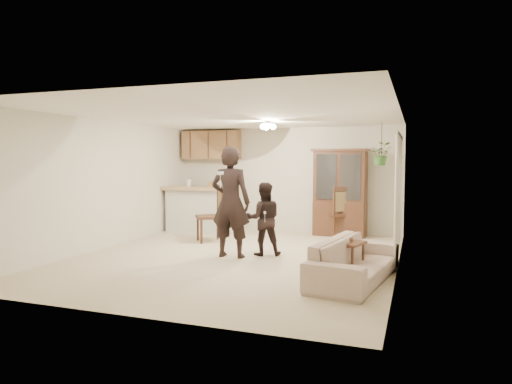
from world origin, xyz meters
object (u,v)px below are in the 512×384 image
(china_hutch, at_px, (340,193))
(adult, at_px, (231,207))
(chair_hutch_right, at_px, (339,222))
(chair_bar, at_px, (190,216))
(side_table, at_px, (346,258))
(chair_hutch_left, at_px, (210,226))
(child, at_px, (264,218))
(sofa, at_px, (355,256))

(china_hutch, bearing_deg, adult, -111.64)
(chair_hutch_right, bearing_deg, adult, 30.75)
(chair_bar, distance_m, chair_hutch_right, 3.76)
(side_table, height_order, chair_hutch_left, chair_hutch_left)
(chair_bar, distance_m, chair_hutch_left, 2.05)
(side_table, bearing_deg, chair_hutch_right, 100.81)
(child, distance_m, chair_hutch_right, 2.72)
(china_hutch, height_order, chair_hutch_left, china_hutch)
(sofa, bearing_deg, side_table, 44.42)
(child, xyz_separation_m, china_hutch, (0.96, 2.60, 0.30))
(chair_hutch_right, bearing_deg, chair_hutch_left, 0.37)
(chair_bar, bearing_deg, child, -21.90)
(chair_bar, bearing_deg, adult, -31.20)
(adult, xyz_separation_m, chair_bar, (-2.31, 2.87, -0.60))
(sofa, relative_size, chair_bar, 1.75)
(sofa, bearing_deg, chair_hutch_right, 22.02)
(side_table, bearing_deg, sofa, -55.11)
(child, bearing_deg, adult, 13.10)
(chair_hutch_right, bearing_deg, sofa, 69.93)
(child, xyz_separation_m, chair_hutch_left, (-1.52, 0.93, -0.34))
(chair_hutch_left, bearing_deg, adult, 1.88)
(china_hutch, bearing_deg, chair_bar, -174.16)
(side_table, xyz_separation_m, chair_bar, (-4.44, 3.55, 0.03))
(child, height_order, chair_hutch_left, child)
(chair_bar, relative_size, chair_hutch_right, 0.94)
(adult, xyz_separation_m, china_hutch, (1.46, 2.95, 0.08))
(side_table, height_order, chair_bar, chair_bar)
(adult, relative_size, china_hutch, 0.91)
(side_table, relative_size, chair_hutch_right, 0.52)
(sofa, bearing_deg, chair_hutch_left, 65.93)
(adult, relative_size, chair_bar, 1.68)
(china_hutch, distance_m, chair_hutch_right, 0.66)
(adult, relative_size, chair_hutch_left, 1.51)
(sofa, distance_m, chair_bar, 5.95)
(china_hutch, bearing_deg, sofa, -73.23)
(child, xyz_separation_m, chair_bar, (-2.81, 2.52, -0.37))
(side_table, bearing_deg, adult, 162.20)
(china_hutch, distance_m, chair_bar, 3.83)
(chair_bar, height_order, chair_hutch_right, chair_hutch_right)
(chair_hutch_left, bearing_deg, side_table, 21.46)
(sofa, distance_m, side_table, 0.30)
(adult, xyz_separation_m, chair_hutch_right, (1.45, 2.88, -0.58))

